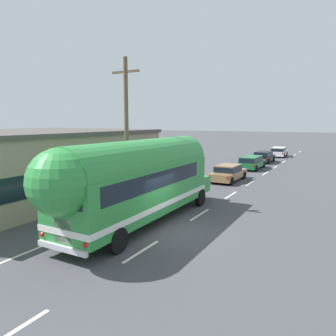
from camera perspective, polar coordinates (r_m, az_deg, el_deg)
ground_plane at (r=14.81m, az=0.90°, el=-11.29°), size 300.00×300.00×0.00m
lane_markings at (r=27.49m, az=9.01°, el=-2.20°), size 3.91×80.00×0.01m
roadside_building at (r=24.29m, az=-24.88°, el=0.93°), size 12.50×17.28×4.34m
utility_pole at (r=18.37m, az=-7.43°, el=6.54°), size 1.80×0.24×8.50m
painted_bus at (r=15.06m, az=-5.65°, el=-1.92°), size 2.65×12.45×4.12m
car_lead at (r=27.33m, az=10.73°, el=-0.73°), size 1.97×4.79×1.37m
car_second at (r=34.64m, az=14.72°, el=1.11°), size 1.94×4.81×1.37m
car_third at (r=40.63m, az=16.76°, el=2.04°), size 1.94×4.37×1.37m
car_fourth at (r=47.97m, az=19.21°, el=2.84°), size 2.07×4.49×1.37m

